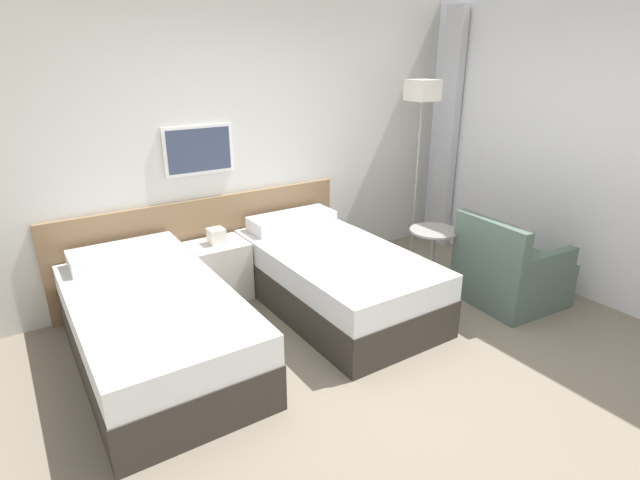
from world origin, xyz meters
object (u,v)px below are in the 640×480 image
at_px(bed_near_door, 155,327).
at_px(armchair, 509,274).
at_px(side_table, 432,248).
at_px(floor_lamp, 422,107).
at_px(bed_near_window, 334,277).
at_px(nightstand, 219,270).

relative_size(bed_near_door, armchair, 2.36).
distance_m(side_table, armchair, 0.73).
height_order(bed_near_door, side_table, bed_near_door).
relative_size(floor_lamp, side_table, 3.19).
bearing_deg(bed_near_door, bed_near_window, 0.00).
distance_m(bed_near_door, floor_lamp, 3.30).
bearing_deg(floor_lamp, nightstand, 172.99).
xyz_separation_m(bed_near_window, floor_lamp, (1.38, 0.45, 1.36)).
xyz_separation_m(side_table, armchair, (0.40, -0.59, -0.15)).
distance_m(bed_near_door, nightstand, 1.07).
xyz_separation_m(nightstand, side_table, (1.80, -0.92, 0.14)).
bearing_deg(armchair, floor_lamp, 5.38).
bearing_deg(bed_near_door, floor_lamp, 8.68).
bearing_deg(bed_near_window, nightstand, 137.82).
xyz_separation_m(floor_lamp, armchair, (0.02, -1.25, -1.38)).
xyz_separation_m(floor_lamp, side_table, (-0.37, -0.66, -1.23)).
xyz_separation_m(bed_near_door, side_table, (2.59, -0.20, 0.13)).
bearing_deg(bed_near_door, nightstand, 42.18).
bearing_deg(floor_lamp, bed_near_door, -171.32).
relative_size(bed_near_door, floor_lamp, 1.02).
bearing_deg(side_table, bed_near_door, 175.50).
bearing_deg(nightstand, bed_near_window, -42.18).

